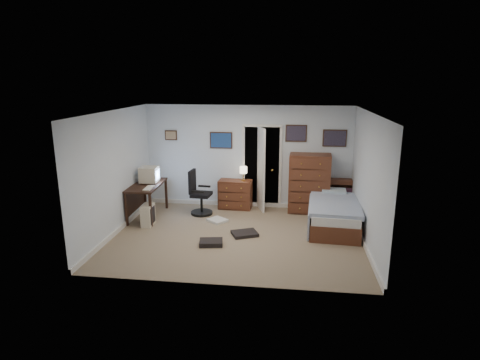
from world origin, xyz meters
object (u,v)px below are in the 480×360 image
(office_chair, at_px, (199,197))
(bed, at_px, (333,213))
(computer_desk, at_px, (143,192))
(low_dresser, at_px, (235,194))
(tall_dresser, at_px, (309,183))

(office_chair, relative_size, bed, 0.52)
(computer_desk, height_order, low_dresser, computer_desk)
(tall_dresser, distance_m, bed, 1.17)
(computer_desk, xyz_separation_m, bed, (4.28, -0.15, -0.29))
(low_dresser, relative_size, tall_dresser, 0.57)
(office_chair, height_order, bed, office_chair)
(low_dresser, distance_m, bed, 2.48)
(computer_desk, relative_size, low_dresser, 1.71)
(computer_desk, xyz_separation_m, tall_dresser, (3.79, 0.83, 0.11))
(computer_desk, height_order, office_chair, office_chair)
(office_chair, bearing_deg, bed, -3.31)
(tall_dresser, height_order, bed, tall_dresser)
(low_dresser, distance_m, tall_dresser, 1.81)
(office_chair, height_order, tall_dresser, tall_dresser)
(low_dresser, height_order, tall_dresser, tall_dresser)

